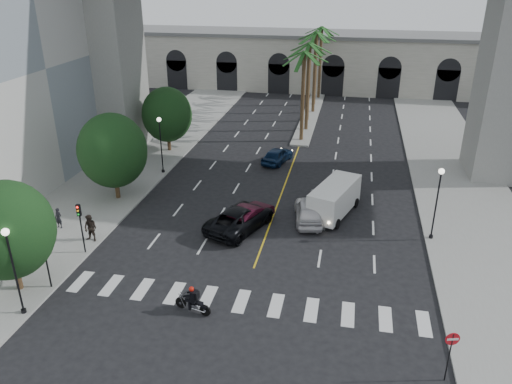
% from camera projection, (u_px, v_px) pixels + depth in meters
% --- Properties ---
extents(ground, '(140.00, 140.00, 0.00)m').
position_uv_depth(ground, '(247.00, 286.00, 29.75)').
color(ground, black).
rests_on(ground, ground).
extents(sidewalk_left, '(8.00, 100.00, 0.15)m').
position_uv_depth(sidewalk_left, '(122.00, 174.00, 45.82)').
color(sidewalk_left, gray).
rests_on(sidewalk_left, ground).
extents(sidewalk_right, '(8.00, 100.00, 0.15)m').
position_uv_depth(sidewalk_right, '(467.00, 201.00, 40.45)').
color(sidewalk_right, gray).
rests_on(sidewalk_right, ground).
extents(median, '(2.00, 24.00, 0.20)m').
position_uv_depth(median, '(310.00, 116.00, 63.70)').
color(median, gray).
rests_on(median, ground).
extents(pier_building, '(71.00, 10.50, 8.50)m').
position_uv_depth(pier_building, '(322.00, 61.00, 77.20)').
color(pier_building, beige).
rests_on(pier_building, ground).
extents(palm_a, '(3.20, 3.20, 10.30)m').
position_uv_depth(palm_a, '(304.00, 56.00, 51.07)').
color(palm_a, '#47331E').
rests_on(palm_a, ground).
extents(palm_b, '(3.20, 3.20, 10.60)m').
position_uv_depth(palm_b, '(309.00, 48.00, 54.51)').
color(palm_b, '#47331E').
rests_on(palm_b, ground).
extents(palm_c, '(3.20, 3.20, 10.10)m').
position_uv_depth(palm_c, '(310.00, 47.00, 58.33)').
color(palm_c, '#47331E').
rests_on(palm_c, ground).
extents(palm_d, '(3.20, 3.20, 10.90)m').
position_uv_depth(palm_d, '(316.00, 37.00, 61.55)').
color(palm_d, '#47331E').
rests_on(palm_d, ground).
extents(palm_e, '(3.20, 3.20, 10.40)m').
position_uv_depth(palm_e, '(317.00, 36.00, 65.36)').
color(palm_e, '#47331E').
rests_on(palm_e, ground).
extents(palm_f, '(3.20, 3.20, 10.70)m').
position_uv_depth(palm_f, '(322.00, 31.00, 68.77)').
color(palm_f, '#47331E').
rests_on(palm_f, ground).
extents(street_tree_near, '(5.20, 5.20, 6.89)m').
position_uv_depth(street_tree_near, '(7.00, 230.00, 27.74)').
color(street_tree_near, '#382616').
rests_on(street_tree_near, ground).
extents(street_tree_mid, '(5.44, 5.44, 7.21)m').
position_uv_depth(street_tree_mid, '(113.00, 151.00, 39.30)').
color(street_tree_mid, '#382616').
rests_on(street_tree_mid, ground).
extents(street_tree_far, '(5.04, 5.04, 6.68)m').
position_uv_depth(street_tree_far, '(167.00, 115.00, 50.16)').
color(street_tree_far, '#382616').
rests_on(street_tree_far, ground).
extents(lamp_post_left_near, '(0.40, 0.40, 5.35)m').
position_uv_depth(lamp_post_left_near, '(13.00, 265.00, 26.00)').
color(lamp_post_left_near, black).
rests_on(lamp_post_left_near, ground).
extents(lamp_post_left_far, '(0.40, 0.40, 5.35)m').
position_uv_depth(lamp_post_left_far, '(161.00, 140.00, 44.78)').
color(lamp_post_left_far, black).
rests_on(lamp_post_left_far, ground).
extents(lamp_post_right, '(0.40, 0.40, 5.35)m').
position_uv_depth(lamp_post_right, '(437.00, 198.00, 33.54)').
color(lamp_post_right, black).
rests_on(lamp_post_right, ground).
extents(traffic_signal_near, '(0.25, 0.18, 3.65)m').
position_uv_depth(traffic_signal_near, '(45.00, 252.00, 28.51)').
color(traffic_signal_near, black).
rests_on(traffic_signal_near, ground).
extents(traffic_signal_far, '(0.25, 0.18, 3.65)m').
position_uv_depth(traffic_signal_far, '(80.00, 220.00, 32.08)').
color(traffic_signal_far, black).
rests_on(traffic_signal_far, ground).
extents(motorcycle_rider, '(2.20, 0.78, 1.62)m').
position_uv_depth(motorcycle_rider, '(194.00, 301.00, 27.24)').
color(motorcycle_rider, black).
rests_on(motorcycle_rider, ground).
extents(car_a, '(2.74, 5.18, 1.68)m').
position_uv_depth(car_a, '(309.00, 211.00, 37.14)').
color(car_a, silver).
rests_on(car_a, ground).
extents(car_b, '(3.26, 4.97, 1.55)m').
position_uv_depth(car_b, '(249.00, 215.00, 36.61)').
color(car_b, '#440D20').
rests_on(car_b, ground).
extents(car_c, '(4.87, 6.75, 1.71)m').
position_uv_depth(car_c, '(240.00, 218.00, 36.02)').
color(car_c, black).
rests_on(car_c, ground).
extents(car_d, '(3.64, 5.17, 1.39)m').
position_uv_depth(car_d, '(333.00, 190.00, 41.02)').
color(car_d, slate).
rests_on(car_d, ground).
extents(car_e, '(2.93, 4.73, 1.50)m').
position_uv_depth(car_e, '(277.00, 155.00, 48.43)').
color(car_e, '#0E2344').
rests_on(car_e, ground).
extents(cargo_van, '(3.88, 6.21, 2.48)m').
position_uv_depth(cargo_van, '(334.00, 198.00, 37.86)').
color(cargo_van, silver).
rests_on(cargo_van, ground).
extents(pedestrian_a, '(0.61, 0.45, 1.53)m').
position_uv_depth(pedestrian_a, '(59.00, 218.00, 35.88)').
color(pedestrian_a, black).
rests_on(pedestrian_a, sidewalk_left).
extents(pedestrian_b, '(1.03, 0.85, 1.95)m').
position_uv_depth(pedestrian_b, '(91.00, 228.00, 34.04)').
color(pedestrian_b, black).
rests_on(pedestrian_b, sidewalk_left).
extents(do_not_enter_sign, '(0.66, 0.19, 2.73)m').
position_uv_depth(do_not_enter_sign, '(451.00, 346.00, 22.16)').
color(do_not_enter_sign, black).
rests_on(do_not_enter_sign, ground).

